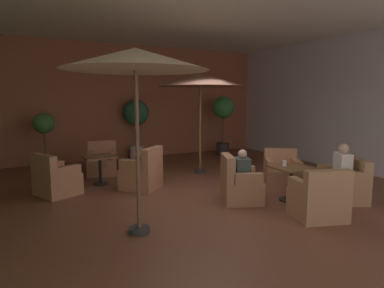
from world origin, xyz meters
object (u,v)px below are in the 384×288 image
object	(u,v)px
armchair_front_right_east	(102,162)
patron_by_window	(343,164)
potted_tree_mid_right	(44,132)
potted_tree_left_corner	(223,114)
armchair_front_right_north	(143,173)
cafe_table_front_right	(100,162)
armchair_front_left_east	(239,185)
patio_umbrella_center_beige	(136,61)
armchair_front_left_west	(344,185)
iced_drink_cup	(284,163)
patron_blue_shirt	(242,167)
armchair_front_right_south	(56,180)
patio_umbrella_tall_red	(200,80)
armchair_front_left_south	(319,200)
armchair_front_left_north	(282,173)
cafe_table_front_left	(291,176)
potted_tree_mid_left	(136,119)

from	to	relation	value
armchair_front_right_east	patron_by_window	world-z (taller)	patron_by_window
potted_tree_mid_right	potted_tree_left_corner	bearing A→B (deg)	-1.24
armchair_front_right_north	cafe_table_front_right	bearing A→B (deg)	133.52
armchair_front_left_east	patio_umbrella_center_beige	size ratio (longest dim) A/B	0.35
armchair_front_right_north	armchair_front_right_east	distance (m)	1.92
armchair_front_left_west	armchair_front_right_north	world-z (taller)	armchair_front_right_north
patio_umbrella_center_beige	iced_drink_cup	world-z (taller)	patio_umbrella_center_beige
armchair_front_right_north	patron_blue_shirt	bearing A→B (deg)	-52.06
armchair_front_right_south	patio_umbrella_tall_red	world-z (taller)	patio_umbrella_tall_red
armchair_front_left_south	cafe_table_front_right	size ratio (longest dim) A/B	1.33
patio_umbrella_tall_red	potted_tree_mid_right	xyz separation A→B (m)	(-3.63, 2.21, -1.38)
patio_umbrella_tall_red	potted_tree_mid_right	distance (m)	4.47
armchair_front_left_north	armchair_front_left_east	world-z (taller)	armchair_front_left_east
armchair_front_left_south	potted_tree_left_corner	xyz separation A→B (m)	(1.96, 5.99, 1.10)
armchair_front_left_west	armchair_front_right_east	size ratio (longest dim) A/B	1.14
cafe_table_front_left	armchair_front_right_east	world-z (taller)	armchair_front_right_east
potted_tree_left_corner	armchair_front_left_east	bearing A→B (deg)	-119.13
armchair_front_left_west	armchair_front_right_south	bearing A→B (deg)	148.82
armchair_front_left_east	potted_tree_mid_left	bearing A→B (deg)	94.02
patio_umbrella_tall_red	potted_tree_mid_right	bearing A→B (deg)	148.69
armchair_front_right_north	armchair_front_right_south	distance (m)	1.78
patio_umbrella_tall_red	patron_blue_shirt	distance (m)	3.16
cafe_table_front_left	armchair_front_left_east	world-z (taller)	armchair_front_left_east
armchair_front_right_east	patron_by_window	xyz separation A→B (m)	(3.61, -4.47, 0.41)
patio_umbrella_center_beige	patron_by_window	distance (m)	4.37
armchair_front_left_west	patio_umbrella_center_beige	world-z (taller)	patio_umbrella_center_beige
armchair_front_left_north	patio_umbrella_center_beige	xyz separation A→B (m)	(-3.67, -1.01, 2.18)
armchair_front_right_north	patio_umbrella_tall_red	distance (m)	2.93
armchair_front_left_north	patio_umbrella_center_beige	world-z (taller)	patio_umbrella_center_beige
patio_umbrella_tall_red	patron_blue_shirt	world-z (taller)	patio_umbrella_tall_red
armchair_front_left_south	armchair_front_left_west	distance (m)	1.30
cafe_table_front_right	potted_tree_mid_left	bearing A→B (deg)	56.36
armchair_front_right_south	patron_blue_shirt	distance (m)	3.80
cafe_table_front_left	potted_tree_mid_right	xyz separation A→B (m)	(-4.03, 5.15, 0.58)
armchair_front_left_south	patio_umbrella_center_beige	xyz separation A→B (m)	(-2.81, 0.81, 2.17)
patron_by_window	armchair_front_left_west	bearing A→B (deg)	-28.36
armchair_front_right_north	potted_tree_mid_left	distance (m)	3.67
patron_by_window	iced_drink_cup	bearing A→B (deg)	148.44
armchair_front_right_south	cafe_table_front_right	bearing A→B (deg)	24.24
armchair_front_right_east	iced_drink_cup	xyz separation A→B (m)	(2.67, -3.89, 0.41)
armchair_front_right_east	armchair_front_right_south	world-z (taller)	armchair_front_right_south
armchair_front_left_north	armchair_front_right_north	size ratio (longest dim) A/B	1.02
potted_tree_mid_right	cafe_table_front_left	bearing A→B (deg)	-51.93
armchair_front_left_east	potted_tree_mid_right	bearing A→B (deg)	123.05
armchair_front_left_east	armchair_front_right_north	size ratio (longest dim) A/B	0.91
armchair_front_left_west	potted_tree_mid_right	world-z (taller)	potted_tree_mid_right
cafe_table_front_left	armchair_front_left_west	distance (m)	1.03
armchair_front_right_east	patron_blue_shirt	world-z (taller)	patron_blue_shirt
potted_tree_mid_right	patron_blue_shirt	bearing A→B (deg)	-56.69
armchair_front_right_north	iced_drink_cup	size ratio (longest dim) A/B	9.50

